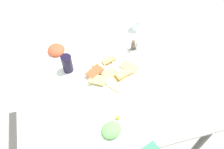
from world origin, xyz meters
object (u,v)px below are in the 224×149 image
at_px(salad_plate_rice, 56,51).
at_px(soda_can, 67,64).
at_px(dining_table, 112,87).
at_px(spoon, 65,114).
at_px(fork, 64,109).
at_px(drinking_glass, 137,24).
at_px(pide_platter, 112,73).
at_px(condiment_caddy, 135,47).
at_px(paper_napkin, 65,112).
at_px(salad_plate_greens, 111,130).

xyz_separation_m(salad_plate_rice, soda_can, (-0.06, 0.17, 0.04)).
xyz_separation_m(dining_table, spoon, (0.31, 0.17, 0.08)).
xyz_separation_m(dining_table, fork, (0.31, 0.13, 0.08)).
xyz_separation_m(salad_plate_rice, drinking_glass, (-0.60, -0.09, 0.03)).
distance_m(dining_table, fork, 0.35).
xyz_separation_m(pide_platter, spoon, (0.32, 0.20, -0.01)).
xyz_separation_m(dining_table, drinking_glass, (-0.30, -0.40, 0.13)).
bearing_deg(dining_table, pide_platter, -105.72).
bearing_deg(condiment_caddy, drinking_glass, -112.24).
bearing_deg(paper_napkin, condiment_caddy, -146.30).
relative_size(drinking_glass, paper_napkin, 0.60).
xyz_separation_m(fork, condiment_caddy, (-0.53, -0.34, 0.02)).
xyz_separation_m(pide_platter, salad_plate_rice, (0.31, -0.28, 0.01)).
bearing_deg(spoon, soda_can, -116.63).
bearing_deg(pide_platter, fork, 27.37).
bearing_deg(spoon, paper_napkin, -104.75).
relative_size(pide_platter, fork, 1.99).
relative_size(salad_plate_rice, soda_can, 1.72).
height_order(paper_napkin, condiment_caddy, condiment_caddy).
distance_m(salad_plate_greens, drinking_glass, 0.83).
distance_m(dining_table, drinking_glass, 0.51).
xyz_separation_m(pide_platter, drinking_glass, (-0.29, -0.37, 0.03)).
bearing_deg(soda_can, dining_table, 149.48).
bearing_deg(fork, spoon, 76.36).
height_order(soda_can, condiment_caddy, soda_can).
distance_m(fork, condiment_caddy, 0.63).
height_order(pide_platter, spoon, pide_platter).
bearing_deg(soda_can, drinking_glass, -154.95).
distance_m(drinking_glass, spoon, 0.84).
xyz_separation_m(fork, spoon, (0.00, 0.04, 0.00)).
distance_m(soda_can, paper_napkin, 0.31).
distance_m(salad_plate_rice, paper_napkin, 0.47).
xyz_separation_m(salad_plate_greens, paper_napkin, (0.22, -0.18, -0.01)).
distance_m(pide_platter, soda_can, 0.28).
xyz_separation_m(pide_platter, condiment_caddy, (-0.21, -0.17, 0.01)).
xyz_separation_m(soda_can, condiment_caddy, (-0.46, -0.06, -0.03)).
bearing_deg(salad_plate_rice, spoon, 88.84).
xyz_separation_m(dining_table, salad_plate_rice, (0.30, -0.32, 0.10)).
bearing_deg(soda_can, condiment_caddy, -172.92).
relative_size(dining_table, pide_platter, 3.31).
distance_m(pide_platter, paper_napkin, 0.37).
bearing_deg(condiment_caddy, salad_plate_greens, 60.15).
relative_size(salad_plate_rice, paper_napkin, 1.37).
xyz_separation_m(salad_plate_rice, spoon, (0.01, 0.48, -0.01)).
relative_size(salad_plate_rice, fork, 1.21).
xyz_separation_m(pide_platter, soda_can, (0.26, -0.11, 0.05)).
xyz_separation_m(paper_napkin, fork, (0.00, -0.02, 0.00)).
xyz_separation_m(spoon, condiment_caddy, (-0.53, -0.37, 0.02)).
height_order(salad_plate_rice, soda_can, soda_can).
relative_size(soda_can, spoon, 0.66).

